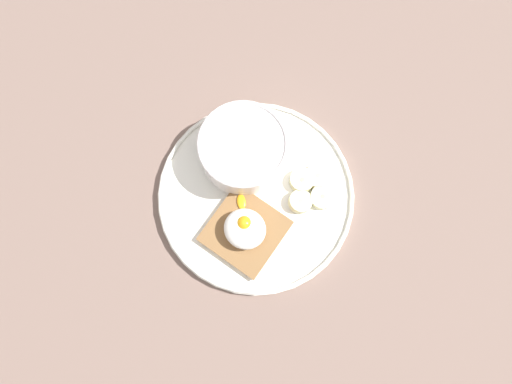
{
  "coord_description": "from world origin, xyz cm",
  "views": [
    {
      "loc": [
        -8.55,
        12.5,
        71.96
      ],
      "look_at": [
        0.0,
        0.0,
        5.0
      ],
      "focal_mm": 35.0,
      "sensor_mm": 36.0,
      "label": 1
    }
  ],
  "objects_px": {
    "banana_slice_front": "(302,181)",
    "banana_slice_back": "(322,197)",
    "toast_slice": "(245,231)",
    "banana_slice_left": "(300,202)",
    "poached_egg": "(245,228)",
    "banana_slice_right": "(318,176)",
    "oatmeal_bowl": "(243,149)"
  },
  "relations": [
    {
      "from": "poached_egg",
      "to": "banana_slice_back",
      "type": "distance_m",
      "value": 0.12
    },
    {
      "from": "toast_slice",
      "to": "banana_slice_left",
      "type": "bearing_deg",
      "value": -117.43
    },
    {
      "from": "banana_slice_front",
      "to": "toast_slice",
      "type": "bearing_deg",
      "value": 76.34
    },
    {
      "from": "banana_slice_front",
      "to": "poached_egg",
      "type": "bearing_deg",
      "value": 75.92
    },
    {
      "from": "banana_slice_back",
      "to": "banana_slice_right",
      "type": "xyz_separation_m",
      "value": [
        0.02,
        -0.02,
        0.0
      ]
    },
    {
      "from": "banana_slice_front",
      "to": "banana_slice_back",
      "type": "distance_m",
      "value": 0.04
    },
    {
      "from": "banana_slice_back",
      "to": "banana_slice_front",
      "type": "bearing_deg",
      "value": -5.8
    },
    {
      "from": "banana_slice_left",
      "to": "toast_slice",
      "type": "bearing_deg",
      "value": 62.57
    },
    {
      "from": "poached_egg",
      "to": "banana_slice_back",
      "type": "bearing_deg",
      "value": -122.22
    },
    {
      "from": "toast_slice",
      "to": "banana_slice_back",
      "type": "relative_size",
      "value": 2.83
    },
    {
      "from": "oatmeal_bowl",
      "to": "banana_slice_back",
      "type": "height_order",
      "value": "oatmeal_bowl"
    },
    {
      "from": "banana_slice_front",
      "to": "banana_slice_right",
      "type": "relative_size",
      "value": 0.8
    },
    {
      "from": "toast_slice",
      "to": "poached_egg",
      "type": "xyz_separation_m",
      "value": [
        0.0,
        -0.0,
        0.02
      ]
    },
    {
      "from": "banana_slice_back",
      "to": "poached_egg",
      "type": "bearing_deg",
      "value": 57.78
    },
    {
      "from": "oatmeal_bowl",
      "to": "banana_slice_right",
      "type": "xyz_separation_m",
      "value": [
        -0.1,
        -0.03,
        -0.02
      ]
    },
    {
      "from": "toast_slice",
      "to": "banana_slice_right",
      "type": "distance_m",
      "value": 0.13
    },
    {
      "from": "poached_egg",
      "to": "banana_slice_back",
      "type": "xyz_separation_m",
      "value": [
        -0.06,
        -0.1,
        -0.02
      ]
    },
    {
      "from": "toast_slice",
      "to": "banana_slice_left",
      "type": "height_order",
      "value": "banana_slice_left"
    },
    {
      "from": "banana_slice_right",
      "to": "oatmeal_bowl",
      "type": "bearing_deg",
      "value": 17.2
    },
    {
      "from": "banana_slice_front",
      "to": "banana_slice_left",
      "type": "xyz_separation_m",
      "value": [
        -0.01,
        0.03,
        0.0
      ]
    },
    {
      "from": "poached_egg",
      "to": "banana_slice_left",
      "type": "bearing_deg",
      "value": -118.02
    },
    {
      "from": "poached_egg",
      "to": "banana_slice_back",
      "type": "height_order",
      "value": "poached_egg"
    },
    {
      "from": "banana_slice_right",
      "to": "banana_slice_front",
      "type": "bearing_deg",
      "value": 50.28
    },
    {
      "from": "toast_slice",
      "to": "banana_slice_front",
      "type": "bearing_deg",
      "value": -103.66
    },
    {
      "from": "banana_slice_front",
      "to": "banana_slice_left",
      "type": "distance_m",
      "value": 0.03
    },
    {
      "from": "toast_slice",
      "to": "banana_slice_back",
      "type": "distance_m",
      "value": 0.12
    },
    {
      "from": "poached_egg",
      "to": "banana_slice_back",
      "type": "relative_size",
      "value": 2.01
    },
    {
      "from": "poached_egg",
      "to": "banana_slice_front",
      "type": "distance_m",
      "value": 0.11
    },
    {
      "from": "oatmeal_bowl",
      "to": "toast_slice",
      "type": "relative_size",
      "value": 1.26
    },
    {
      "from": "toast_slice",
      "to": "banana_slice_back",
      "type": "xyz_separation_m",
      "value": [
        -0.06,
        -0.1,
        -0.0
      ]
    },
    {
      "from": "banana_slice_right",
      "to": "toast_slice",
      "type": "bearing_deg",
      "value": 71.73
    },
    {
      "from": "banana_slice_left",
      "to": "poached_egg",
      "type": "bearing_deg",
      "value": 61.98
    }
  ]
}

